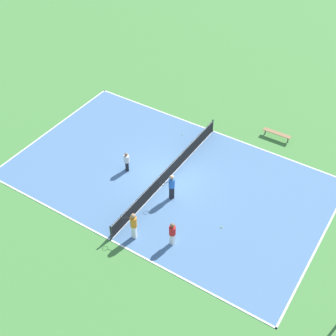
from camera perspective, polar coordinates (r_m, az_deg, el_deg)
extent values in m
plane|color=#47843D|center=(29.01, 0.00, -1.32)|extent=(80.00, 80.00, 0.00)
cube|color=#4C729E|center=(29.00, 0.00, -1.31)|extent=(11.67, 19.35, 0.02)
cube|color=white|center=(32.87, 5.47, 4.53)|extent=(0.10, 19.35, 0.00)
cube|color=white|center=(25.85, -7.02, -8.69)|extent=(0.10, 19.35, 0.00)
cube|color=white|center=(33.95, -13.85, 4.74)|extent=(11.67, 0.10, 0.00)
cube|color=white|center=(26.71, 17.88, -8.87)|extent=(11.67, 0.10, 0.00)
cube|color=white|center=(28.99, 0.00, -1.29)|extent=(11.67, 0.10, 0.00)
cylinder|color=black|center=(32.49, 5.44, 5.15)|extent=(0.10, 0.10, 1.01)
cylinder|color=black|center=(25.51, -6.97, -7.82)|extent=(0.10, 0.10, 1.01)
cube|color=black|center=(28.67, 0.00, -0.59)|extent=(11.37, 0.03, 0.96)
cube|color=white|center=(28.37, 0.00, 0.07)|extent=(11.37, 0.04, 0.06)
cube|color=olive|center=(32.70, 13.15, 4.17)|extent=(0.36, 1.96, 0.04)
cylinder|color=#4C4C51|center=(33.03, 11.77, 4.35)|extent=(0.08, 0.08, 0.41)
cylinder|color=#4C4C51|center=(32.66, 14.42, 3.35)|extent=(0.08, 0.08, 0.41)
cube|color=black|center=(29.46, -5.02, 0.26)|extent=(0.32, 0.32, 0.69)
cylinder|color=white|center=(29.08, -5.09, 1.13)|extent=(0.51, 0.51, 0.48)
sphere|color=brown|center=(28.85, -5.13, 1.65)|extent=(0.21, 0.21, 0.21)
cube|color=white|center=(25.19, 0.53, -8.62)|extent=(0.23, 0.28, 0.80)
cylinder|color=red|center=(24.67, 0.53, -7.62)|extent=(0.40, 0.40, 0.56)
sphere|color=brown|center=(24.37, 0.54, -7.01)|extent=(0.24, 0.24, 0.24)
cube|color=black|center=(27.48, 0.45, -2.98)|extent=(0.32, 0.30, 0.90)
cylinder|color=blue|center=(26.95, 0.46, -1.83)|extent=(0.50, 0.50, 0.63)
sphere|color=tan|center=(26.65, 0.46, -1.13)|extent=(0.27, 0.27, 0.27)
cylinder|color=#262626|center=(26.75, -0.16, -1.79)|extent=(0.25, 0.18, 0.03)
torus|color=black|center=(26.66, -0.71, -1.96)|extent=(0.42, 0.42, 0.02)
cube|color=white|center=(25.49, -4.14, -7.74)|extent=(0.24, 0.28, 0.92)
cylinder|color=orange|center=(24.90, -4.23, -6.57)|extent=(0.41, 0.41, 0.65)
sphere|color=#A87A56|center=(24.56, -4.28, -5.86)|extent=(0.28, 0.28, 0.28)
cylinder|color=#262626|center=(24.89, -4.91, -6.10)|extent=(0.07, 0.28, 0.03)
torus|color=black|center=(24.98, -5.48, -5.90)|extent=(0.35, 0.35, 0.02)
sphere|color=#CCE033|center=(32.35, 1.74, 4.11)|extent=(0.07, 0.07, 0.07)
sphere|color=#CCE033|center=(26.36, 6.54, -7.18)|extent=(0.07, 0.07, 0.07)
sphere|color=#CCE033|center=(29.97, 1.23, 0.51)|extent=(0.07, 0.07, 0.07)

